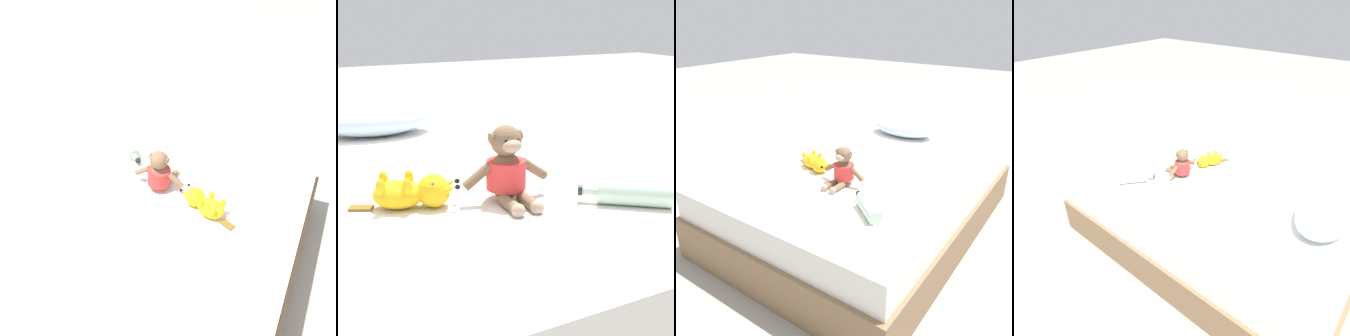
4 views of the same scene
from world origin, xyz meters
TOP-DOWN VIEW (x-y plane):
  - ground_plane at (0.00, 0.00)m, footprint 16.00×16.00m
  - bed at (0.00, 0.00)m, footprint 1.45×2.01m
  - pillow at (-0.08, 0.71)m, footprint 0.53×0.33m
  - plush_monkey at (0.05, -0.34)m, footprint 0.29×0.23m
  - plush_yellow_creature at (-0.22, -0.27)m, footprint 0.32×0.18m
  - glass_bottle at (0.36, -0.56)m, footprint 0.25×0.22m

SIDE VIEW (x-z plane):
  - ground_plane at x=0.00m, z-range 0.00..0.00m
  - bed at x=0.00m, z-range 0.00..0.45m
  - glass_bottle at x=0.36m, z-range 0.46..0.53m
  - plush_yellow_creature at x=-0.22m, z-range 0.45..0.56m
  - pillow at x=-0.08m, z-range 0.46..0.60m
  - plush_monkey at x=0.05m, z-range 0.44..0.67m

